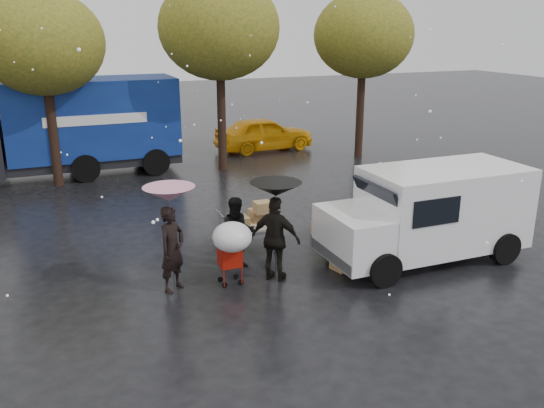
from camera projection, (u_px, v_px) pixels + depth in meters
name	position (u px, v px, depth m)	size (l,w,h in m)	color
ground	(251.00, 283.00, 12.55)	(90.00, 90.00, 0.00)	black
person_pink	(172.00, 249.00, 12.00)	(0.67, 0.44, 1.85)	black
person_middle	(238.00, 233.00, 13.13)	(0.82, 0.64, 1.68)	black
person_black	(276.00, 239.00, 12.47)	(1.11, 0.46, 1.90)	black
umbrella_pink	(169.00, 194.00, 11.63)	(1.07, 1.07, 2.28)	#4C4C4C
umbrella_black	(276.00, 189.00, 12.13)	(1.11, 1.11, 2.23)	#4C4C4C
vendor_cart	(252.00, 222.00, 14.20)	(1.52, 0.80, 1.27)	slate
shopping_cart	(232.00, 240.00, 12.09)	(0.84, 0.84, 1.46)	#AD1509
white_van	(430.00, 212.00, 13.57)	(4.91, 2.18, 2.20)	white
blue_truck	(70.00, 128.00, 20.92)	(8.30, 2.60, 3.50)	navy
box_ground_near	(344.00, 259.00, 13.23)	(0.53, 0.43, 0.48)	#9C7944
box_ground_far	(322.00, 227.00, 15.44)	(0.47, 0.37, 0.37)	#9C7944
yellow_taxi	(264.00, 134.00, 25.39)	(1.75, 4.34, 1.48)	#FBB00D
tree_row	(136.00, 35.00, 19.70)	(21.60, 4.40, 7.12)	black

